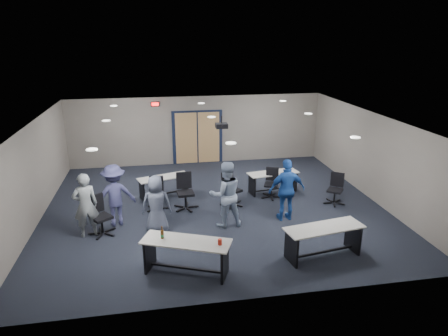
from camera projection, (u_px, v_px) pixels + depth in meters
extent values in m
plane|color=black|center=(215.00, 207.00, 12.11)|extent=(10.00, 10.00, 0.00)
cube|color=slate|center=(197.00, 130.00, 15.88)|extent=(10.00, 0.04, 2.70)
cube|color=slate|center=(251.00, 238.00, 7.48)|extent=(10.00, 0.04, 2.70)
cube|color=slate|center=(33.00, 175.00, 10.85)|extent=(0.04, 9.00, 2.70)
cube|color=slate|center=(372.00, 156.00, 12.50)|extent=(0.04, 9.00, 2.70)
cube|color=silver|center=(214.00, 119.00, 11.25)|extent=(10.00, 9.00, 0.04)
cube|color=black|center=(198.00, 138.00, 15.95)|extent=(2.00, 0.06, 2.20)
cube|color=tan|center=(186.00, 138.00, 15.85)|extent=(0.85, 0.04, 2.05)
cube|color=tan|center=(209.00, 137.00, 16.00)|extent=(0.85, 0.04, 2.05)
cube|color=black|center=(155.00, 104.00, 15.22)|extent=(0.32, 0.05, 0.18)
cube|color=#FF0C0C|center=(155.00, 104.00, 15.19)|extent=(0.26, 0.02, 0.12)
cylinder|color=black|center=(222.00, 120.00, 11.80)|extent=(0.04, 0.04, 0.24)
cube|color=black|center=(222.00, 126.00, 11.86)|extent=(0.35, 0.30, 0.14)
cylinder|color=black|center=(222.00, 127.00, 11.72)|extent=(0.08, 0.03, 0.08)
cube|color=beige|center=(186.00, 242.00, 8.55)|extent=(2.02, 1.33, 0.03)
cube|color=black|center=(150.00, 253.00, 8.85)|extent=(0.28, 0.56, 0.75)
cube|color=black|center=(225.00, 262.00, 8.50)|extent=(0.28, 0.56, 0.75)
cube|color=black|center=(187.00, 268.00, 8.76)|extent=(1.60, 0.71, 0.04)
cylinder|color=red|center=(220.00, 242.00, 8.37)|extent=(0.09, 0.09, 0.13)
cube|color=beige|center=(324.00, 228.00, 9.20)|extent=(1.95, 0.92, 0.03)
cube|color=black|center=(291.00, 248.00, 9.06)|extent=(0.14, 0.57, 0.73)
cube|color=black|center=(353.00, 237.00, 9.59)|extent=(0.14, 0.57, 0.73)
cube|color=black|center=(322.00, 252.00, 9.41)|extent=(1.65, 0.32, 0.04)
cube|color=beige|center=(164.00, 177.00, 12.72)|extent=(1.72, 1.02, 0.03)
cube|color=black|center=(142.00, 191.00, 12.50)|extent=(0.20, 0.49, 0.64)
cube|color=black|center=(185.00, 183.00, 13.15)|extent=(0.20, 0.49, 0.64)
cube|color=black|center=(164.00, 193.00, 12.90)|extent=(1.40, 0.49, 0.04)
cube|color=beige|center=(273.00, 173.00, 13.08)|extent=(1.74, 0.82, 0.03)
cube|color=black|center=(252.00, 185.00, 12.95)|extent=(0.13, 0.51, 0.65)
cube|color=black|center=(293.00, 180.00, 13.42)|extent=(0.13, 0.51, 0.65)
cube|color=black|center=(273.00, 189.00, 13.26)|extent=(1.48, 0.28, 0.04)
imported|color=gray|center=(85.00, 205.00, 10.13)|extent=(0.72, 0.58, 1.71)
imported|color=#4D5469|center=(156.00, 205.00, 10.34)|extent=(0.80, 0.55, 1.58)
imported|color=#95A8C6|center=(226.00, 194.00, 10.68)|extent=(0.95, 0.78, 1.83)
imported|color=#1C499E|center=(287.00, 190.00, 11.05)|extent=(1.05, 0.47, 1.77)
imported|color=#3D3E6F|center=(115.00, 195.00, 10.75)|extent=(1.24, 0.89, 1.72)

